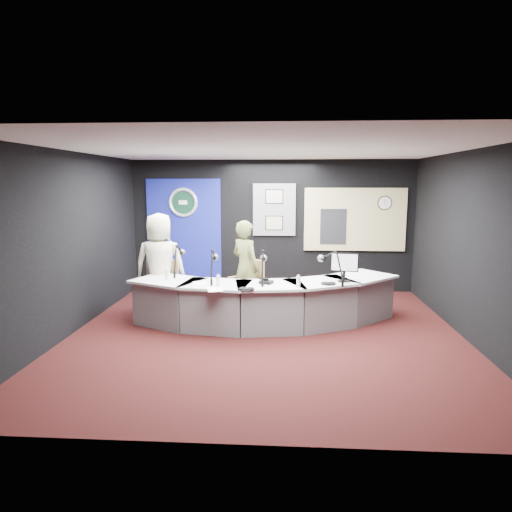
# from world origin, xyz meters

# --- Properties ---
(ground) EXTENTS (6.00, 6.00, 0.00)m
(ground) POSITION_xyz_m (0.00, 0.00, 0.00)
(ground) COLOR black
(ground) RESTS_ON ground
(ceiling) EXTENTS (6.00, 6.00, 0.02)m
(ceiling) POSITION_xyz_m (0.00, 0.00, 2.80)
(ceiling) COLOR silver
(ceiling) RESTS_ON ground
(wall_back) EXTENTS (6.00, 0.02, 2.80)m
(wall_back) POSITION_xyz_m (0.00, 3.00, 1.40)
(wall_back) COLOR black
(wall_back) RESTS_ON ground
(wall_front) EXTENTS (6.00, 0.02, 2.80)m
(wall_front) POSITION_xyz_m (0.00, -3.00, 1.40)
(wall_front) COLOR black
(wall_front) RESTS_ON ground
(wall_left) EXTENTS (0.02, 6.00, 2.80)m
(wall_left) POSITION_xyz_m (-3.00, 0.00, 1.40)
(wall_left) COLOR black
(wall_left) RESTS_ON ground
(wall_right) EXTENTS (0.02, 6.00, 2.80)m
(wall_right) POSITION_xyz_m (3.00, 0.00, 1.40)
(wall_right) COLOR black
(wall_right) RESTS_ON ground
(broadcast_desk) EXTENTS (4.50, 1.90, 0.75)m
(broadcast_desk) POSITION_xyz_m (-0.05, 0.55, 0.38)
(broadcast_desk) COLOR silver
(broadcast_desk) RESTS_ON ground
(backdrop_panel) EXTENTS (1.60, 0.05, 2.30)m
(backdrop_panel) POSITION_xyz_m (-1.90, 2.97, 1.25)
(backdrop_panel) COLOR navy
(backdrop_panel) RESTS_ON wall_back
(agency_seal) EXTENTS (0.63, 0.07, 0.63)m
(agency_seal) POSITION_xyz_m (-1.90, 2.93, 1.90)
(agency_seal) COLOR silver
(agency_seal) RESTS_ON backdrop_panel
(seal_center) EXTENTS (0.48, 0.01, 0.48)m
(seal_center) POSITION_xyz_m (-1.90, 2.94, 1.90)
(seal_center) COLOR #0D2F20
(seal_center) RESTS_ON backdrop_panel
(pinboard) EXTENTS (0.90, 0.04, 1.10)m
(pinboard) POSITION_xyz_m (0.05, 2.97, 1.75)
(pinboard) COLOR slate
(pinboard) RESTS_ON wall_back
(framed_photo_upper) EXTENTS (0.34, 0.02, 0.27)m
(framed_photo_upper) POSITION_xyz_m (0.05, 2.94, 2.03)
(framed_photo_upper) COLOR gray
(framed_photo_upper) RESTS_ON pinboard
(framed_photo_lower) EXTENTS (0.34, 0.02, 0.27)m
(framed_photo_lower) POSITION_xyz_m (0.05, 2.94, 1.47)
(framed_photo_lower) COLOR gray
(framed_photo_lower) RESTS_ON pinboard
(booth_window_frame) EXTENTS (2.12, 0.06, 1.32)m
(booth_window_frame) POSITION_xyz_m (1.75, 2.97, 1.55)
(booth_window_frame) COLOR tan
(booth_window_frame) RESTS_ON wall_back
(booth_glow) EXTENTS (2.00, 0.02, 1.20)m
(booth_glow) POSITION_xyz_m (1.75, 2.96, 1.55)
(booth_glow) COLOR #FFCEA1
(booth_glow) RESTS_ON booth_window_frame
(equipment_rack) EXTENTS (0.55, 0.02, 0.75)m
(equipment_rack) POSITION_xyz_m (1.30, 2.94, 1.40)
(equipment_rack) COLOR black
(equipment_rack) RESTS_ON booth_window_frame
(wall_clock) EXTENTS (0.28, 0.01, 0.28)m
(wall_clock) POSITION_xyz_m (2.35, 2.94, 1.90)
(wall_clock) COLOR white
(wall_clock) RESTS_ON booth_window_frame
(armchair_left) EXTENTS (0.65, 0.65, 0.98)m
(armchair_left) POSITION_xyz_m (-1.89, 0.96, 0.49)
(armchair_left) COLOR #B18351
(armchair_left) RESTS_ON ground
(armchair_right) EXTENTS (0.85, 0.85, 1.07)m
(armchair_right) POSITION_xyz_m (-0.41, 1.15, 0.54)
(armchair_right) COLOR #B18351
(armchair_right) RESTS_ON ground
(draped_jacket) EXTENTS (0.51, 0.20, 0.70)m
(draped_jacket) POSITION_xyz_m (-1.96, 1.21, 0.62)
(draped_jacket) COLOR slate
(draped_jacket) RESTS_ON armchair_left
(person_man) EXTENTS (0.91, 0.62, 1.81)m
(person_man) POSITION_xyz_m (-1.89, 0.96, 0.90)
(person_man) COLOR beige
(person_man) RESTS_ON ground
(person_woman) EXTENTS (0.72, 0.70, 1.67)m
(person_woman) POSITION_xyz_m (-0.41, 1.15, 0.83)
(person_woman) COLOR brown
(person_woman) RESTS_ON ground
(computer_monitor) EXTENTS (0.40, 0.10, 0.27)m
(computer_monitor) POSITION_xyz_m (1.23, 0.47, 1.07)
(computer_monitor) COLOR black
(computer_monitor) RESTS_ON broadcast_desk
(desk_phone) EXTENTS (0.24, 0.22, 0.05)m
(desk_phone) POSITION_xyz_m (-0.00, 0.25, 0.78)
(desk_phone) COLOR black
(desk_phone) RESTS_ON broadcast_desk
(headphones_near) EXTENTS (0.21, 0.21, 0.04)m
(headphones_near) POSITION_xyz_m (0.97, 0.25, 0.77)
(headphones_near) COLOR black
(headphones_near) RESTS_ON broadcast_desk
(headphones_far) EXTENTS (0.21, 0.21, 0.04)m
(headphones_far) POSITION_xyz_m (-0.27, -0.20, 0.77)
(headphones_far) COLOR black
(headphones_far) RESTS_ON broadcast_desk
(paper_stack) EXTENTS (0.30, 0.36, 0.00)m
(paper_stack) POSITION_xyz_m (-1.04, 0.20, 0.75)
(paper_stack) COLOR white
(paper_stack) RESTS_ON broadcast_desk
(notepad) EXTENTS (0.29, 0.35, 0.00)m
(notepad) POSITION_xyz_m (-0.75, -0.20, 0.75)
(notepad) COLOR white
(notepad) RESTS_ON broadcast_desk
(boom_mic_a) EXTENTS (0.16, 0.74, 0.60)m
(boom_mic_a) POSITION_xyz_m (-1.54, 0.88, 1.05)
(boom_mic_a) COLOR black
(boom_mic_a) RESTS_ON broadcast_desk
(boom_mic_b) EXTENTS (0.16, 0.74, 0.60)m
(boom_mic_b) POSITION_xyz_m (-0.86, 0.37, 1.05)
(boom_mic_b) COLOR black
(boom_mic_b) RESTS_ON broadcast_desk
(boom_mic_c) EXTENTS (0.16, 0.74, 0.60)m
(boom_mic_c) POSITION_xyz_m (-0.06, 0.34, 1.05)
(boom_mic_c) COLOR black
(boom_mic_c) RESTS_ON broadcast_desk
(boom_mic_d) EXTENTS (0.42, 0.67, 0.60)m
(boom_mic_d) POSITION_xyz_m (1.02, 0.42, 1.05)
(boom_mic_d) COLOR black
(boom_mic_d) RESTS_ON broadcast_desk
(water_bottles) EXTENTS (2.18, 0.46, 0.18)m
(water_bottles) POSITION_xyz_m (-0.57, 0.25, 0.84)
(water_bottles) COLOR silver
(water_bottles) RESTS_ON broadcast_desk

